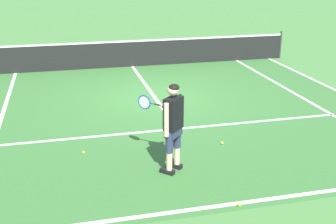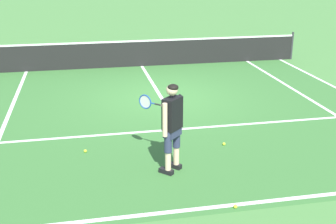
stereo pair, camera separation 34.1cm
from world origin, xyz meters
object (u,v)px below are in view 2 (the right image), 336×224
object	(u,v)px
tennis_ball_near_feet	(85,151)
tennis_player	(171,122)
tennis_ball_by_baseline	(224,144)
tennis_ball_mid_court	(235,206)

from	to	relation	value
tennis_ball_near_feet	tennis_player	bearing A→B (deg)	-36.07
tennis_ball_near_feet	tennis_ball_by_baseline	size ratio (longest dim) A/B	1.00
tennis_player	tennis_ball_by_baseline	xyz separation A→B (m)	(1.36, 0.93, -0.96)
tennis_ball_mid_court	tennis_ball_by_baseline	bearing A→B (deg)	75.91
tennis_player	tennis_ball_near_feet	distance (m)	2.18
tennis_player	tennis_ball_near_feet	world-z (taller)	tennis_player
tennis_player	tennis_ball_by_baseline	bearing A→B (deg)	34.38
tennis_ball_near_feet	tennis_ball_mid_court	xyz separation A→B (m)	(2.33, -2.65, 0.00)
tennis_ball_mid_court	tennis_player	bearing A→B (deg)	116.45
tennis_ball_near_feet	tennis_ball_mid_court	bearing A→B (deg)	-48.74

